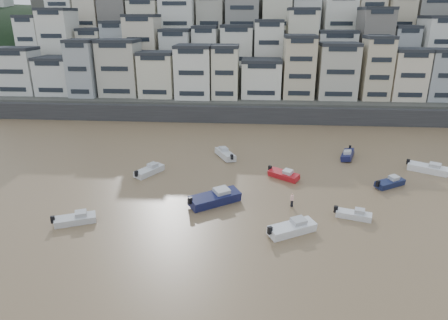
# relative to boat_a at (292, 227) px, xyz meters

# --- Properties ---
(harbor_wall) EXTENTS (140.00, 3.00, 3.50)m
(harbor_wall) POSITION_rel_boat_a_xyz_m (-4.35, 46.14, 0.96)
(harbor_wall) COLOR #38383A
(harbor_wall) RESTS_ON ground
(hillside) EXTENTS (141.04, 66.00, 50.00)m
(hillside) POSITION_rel_boat_a_xyz_m (0.38, 85.98, 12.22)
(hillside) COLOR #4C4C47
(hillside) RESTS_ON ground
(boat_a) EXTENTS (5.97, 4.54, 1.58)m
(boat_a) POSITION_rel_boat_a_xyz_m (0.00, 0.00, 0.00)
(boat_a) COLOR white
(boat_a) RESTS_ON ground
(boat_b) EXTENTS (4.49, 2.60, 1.16)m
(boat_b) POSITION_rel_boat_a_xyz_m (7.30, 3.97, -0.21)
(boat_b) COLOR silver
(boat_b) RESTS_ON ground
(boat_c) EXTENTS (7.09, 5.99, 1.93)m
(boat_c) POSITION_rel_boat_a_xyz_m (-8.80, 6.30, 0.17)
(boat_c) COLOR #151944
(boat_c) RESTS_ON ground
(boat_d) EXTENTS (5.01, 3.98, 1.34)m
(boat_d) POSITION_rel_boat_a_xyz_m (14.16, 13.42, -0.12)
(boat_d) COLOR #151D42
(boat_d) RESTS_ON ground
(boat_e) EXTENTS (4.95, 4.30, 1.36)m
(boat_e) POSITION_rel_boat_a_xyz_m (0.07, 15.10, -0.11)
(boat_e) COLOR #B3161E
(boat_e) RESTS_ON ground
(boat_f) EXTENTS (4.17, 5.48, 1.45)m
(boat_f) POSITION_rel_boat_a_xyz_m (-19.24, 15.25, -0.06)
(boat_f) COLOR silver
(boat_f) RESTS_ON ground
(boat_g) EXTENTS (6.11, 4.72, 1.62)m
(boat_g) POSITION_rel_boat_a_xyz_m (21.36, 19.13, 0.02)
(boat_g) COLOR white
(boat_g) RESTS_ON ground
(boat_h) EXTENTS (4.25, 6.00, 1.57)m
(boat_h) POSITION_rel_boat_a_xyz_m (-8.79, 23.25, -0.00)
(boat_h) COLOR silver
(boat_h) RESTS_ON ground
(boat_i) EXTENTS (3.38, 5.56, 1.44)m
(boat_i) POSITION_rel_boat_a_xyz_m (10.89, 24.46, -0.07)
(boat_i) COLOR #141741
(boat_i) RESTS_ON ground
(boat_j) EXTENTS (5.03, 3.32, 1.31)m
(boat_j) POSITION_rel_boat_a_xyz_m (-23.74, 0.30, -0.14)
(boat_j) COLOR silver
(boat_j) RESTS_ON ground
(person_pink) EXTENTS (0.44, 0.44, 1.74)m
(person_pink) POSITION_rel_boat_a_xyz_m (0.51, 6.38, 0.08)
(person_pink) COLOR beige
(person_pink) RESTS_ON ground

